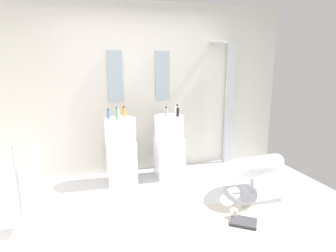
{
  "coord_description": "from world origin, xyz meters",
  "views": [
    {
      "loc": [
        -0.81,
        -2.69,
        1.73
      ],
      "look_at": [
        0.15,
        0.55,
        0.95
      ],
      "focal_mm": 30.08,
      "sensor_mm": 36.0,
      "label": 1
    }
  ],
  "objects_px": {
    "shower_column": "(229,101)",
    "towel_rack": "(33,174)",
    "lounge_chair": "(253,171)",
    "soap_bottle_blue": "(108,114)",
    "soap_bottle_grey": "(166,112)",
    "soap_bottle_amber": "(124,112)",
    "soap_bottle_green": "(117,114)",
    "soap_bottle_black": "(178,112)",
    "coffee_mug": "(234,213)",
    "pedestal_sink_left": "(121,149)",
    "pedestal_sink_right": "(169,145)",
    "soap_bottle_white": "(177,111)",
    "magazine_charcoal": "(243,222)"
  },
  "relations": [
    {
      "from": "pedestal_sink_right",
      "to": "coffee_mug",
      "type": "distance_m",
      "value": 1.47
    },
    {
      "from": "coffee_mug",
      "to": "soap_bottle_grey",
      "type": "bearing_deg",
      "value": 108.27
    },
    {
      "from": "coffee_mug",
      "to": "soap_bottle_grey",
      "type": "relative_size",
      "value": 0.65
    },
    {
      "from": "lounge_chair",
      "to": "soap_bottle_black",
      "type": "xyz_separation_m",
      "value": [
        -0.74,
        0.86,
        0.66
      ]
    },
    {
      "from": "soap_bottle_green",
      "to": "soap_bottle_black",
      "type": "relative_size",
      "value": 1.33
    },
    {
      "from": "soap_bottle_green",
      "to": "soap_bottle_amber",
      "type": "height_order",
      "value": "soap_bottle_green"
    },
    {
      "from": "shower_column",
      "to": "pedestal_sink_right",
      "type": "bearing_deg",
      "value": -164.36
    },
    {
      "from": "pedestal_sink_left",
      "to": "soap_bottle_amber",
      "type": "relative_size",
      "value": 6.89
    },
    {
      "from": "soap_bottle_grey",
      "to": "soap_bottle_amber",
      "type": "distance_m",
      "value": 0.61
    },
    {
      "from": "soap_bottle_green",
      "to": "soap_bottle_black",
      "type": "xyz_separation_m",
      "value": [
        0.88,
        0.03,
        -0.02
      ]
    },
    {
      "from": "soap_bottle_blue",
      "to": "magazine_charcoal",
      "type": "bearing_deg",
      "value": -50.32
    },
    {
      "from": "lounge_chair",
      "to": "soap_bottle_green",
      "type": "height_order",
      "value": "soap_bottle_green"
    },
    {
      "from": "pedestal_sink_right",
      "to": "lounge_chair",
      "type": "height_order",
      "value": "pedestal_sink_right"
    },
    {
      "from": "soap_bottle_green",
      "to": "soap_bottle_black",
      "type": "distance_m",
      "value": 0.88
    },
    {
      "from": "soap_bottle_white",
      "to": "soap_bottle_grey",
      "type": "xyz_separation_m",
      "value": [
        -0.18,
        -0.03,
        -0.01
      ]
    },
    {
      "from": "soap_bottle_green",
      "to": "soap_bottle_grey",
      "type": "bearing_deg",
      "value": 3.28
    },
    {
      "from": "soap_bottle_green",
      "to": "soap_bottle_amber",
      "type": "xyz_separation_m",
      "value": [
        0.13,
        0.25,
        -0.02
      ]
    },
    {
      "from": "soap_bottle_blue",
      "to": "soap_bottle_green",
      "type": "distance_m",
      "value": 0.18
    },
    {
      "from": "soap_bottle_blue",
      "to": "soap_bottle_black",
      "type": "relative_size",
      "value": 1.01
    },
    {
      "from": "shower_column",
      "to": "soap_bottle_black",
      "type": "xyz_separation_m",
      "value": [
        -1.05,
        -0.41,
        -0.07
      ]
    },
    {
      "from": "pedestal_sink_left",
      "to": "shower_column",
      "type": "xyz_separation_m",
      "value": [
        1.87,
        0.32,
        0.59
      ]
    },
    {
      "from": "soap_bottle_black",
      "to": "magazine_charcoal",
      "type": "bearing_deg",
      "value": -78.38
    },
    {
      "from": "soap_bottle_white",
      "to": "soap_bottle_amber",
      "type": "relative_size",
      "value": 1.11
    },
    {
      "from": "towel_rack",
      "to": "soap_bottle_white",
      "type": "relative_size",
      "value": 5.62
    },
    {
      "from": "lounge_chair",
      "to": "towel_rack",
      "type": "xyz_separation_m",
      "value": [
        -2.56,
        -0.05,
        0.28
      ]
    },
    {
      "from": "pedestal_sink_right",
      "to": "lounge_chair",
      "type": "relative_size",
      "value": 0.99
    },
    {
      "from": "shower_column",
      "to": "soap_bottle_amber",
      "type": "xyz_separation_m",
      "value": [
        -1.8,
        -0.19,
        -0.06
      ]
    },
    {
      "from": "towel_rack",
      "to": "shower_column",
      "type": "bearing_deg",
      "value": 24.72
    },
    {
      "from": "coffee_mug",
      "to": "soap_bottle_amber",
      "type": "relative_size",
      "value": 0.64
    },
    {
      "from": "shower_column",
      "to": "towel_rack",
      "type": "relative_size",
      "value": 2.16
    },
    {
      "from": "lounge_chair",
      "to": "soap_bottle_grey",
      "type": "bearing_deg",
      "value": 136.19
    },
    {
      "from": "coffee_mug",
      "to": "soap_bottle_blue",
      "type": "xyz_separation_m",
      "value": [
        -1.23,
        1.39,
        0.95
      ]
    },
    {
      "from": "soap_bottle_amber",
      "to": "soap_bottle_black",
      "type": "height_order",
      "value": "soap_bottle_amber"
    },
    {
      "from": "towel_rack",
      "to": "soap_bottle_green",
      "type": "relative_size",
      "value": 5.07
    },
    {
      "from": "shower_column",
      "to": "soap_bottle_grey",
      "type": "bearing_deg",
      "value": -161.9
    },
    {
      "from": "pedestal_sink_right",
      "to": "soap_bottle_grey",
      "type": "bearing_deg",
      "value": -132.12
    },
    {
      "from": "pedestal_sink_right",
      "to": "towel_rack",
      "type": "distance_m",
      "value": 1.99
    },
    {
      "from": "towel_rack",
      "to": "soap_bottle_green",
      "type": "distance_m",
      "value": 1.35
    },
    {
      "from": "lounge_chair",
      "to": "soap_bottle_blue",
      "type": "relative_size",
      "value": 7.44
    },
    {
      "from": "pedestal_sink_right",
      "to": "towel_rack",
      "type": "xyz_separation_m",
      "value": [
        -1.72,
        -1.0,
        0.14
      ]
    },
    {
      "from": "pedestal_sink_left",
      "to": "coffee_mug",
      "type": "bearing_deg",
      "value": -51.62
    },
    {
      "from": "shower_column",
      "to": "coffee_mug",
      "type": "relative_size",
      "value": 20.99
    },
    {
      "from": "soap_bottle_blue",
      "to": "soap_bottle_amber",
      "type": "distance_m",
      "value": 0.25
    },
    {
      "from": "soap_bottle_green",
      "to": "towel_rack",
      "type": "bearing_deg",
      "value": -136.86
    },
    {
      "from": "magazine_charcoal",
      "to": "soap_bottle_amber",
      "type": "height_order",
      "value": "soap_bottle_amber"
    },
    {
      "from": "soap_bottle_grey",
      "to": "soap_bottle_amber",
      "type": "xyz_separation_m",
      "value": [
        -0.58,
        0.21,
        0.0
      ]
    },
    {
      "from": "pedestal_sink_left",
      "to": "soap_bottle_black",
      "type": "xyz_separation_m",
      "value": [
        0.83,
        -0.09,
        0.52
      ]
    },
    {
      "from": "pedestal_sink_left",
      "to": "towel_rack",
      "type": "relative_size",
      "value": 1.1
    },
    {
      "from": "pedestal_sink_right",
      "to": "soap_bottle_white",
      "type": "xyz_separation_m",
      "value": [
        0.11,
        -0.05,
        0.53
      ]
    },
    {
      "from": "shower_column",
      "to": "lounge_chair",
      "type": "xyz_separation_m",
      "value": [
        -0.31,
        -1.27,
        -0.73
      ]
    }
  ]
}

